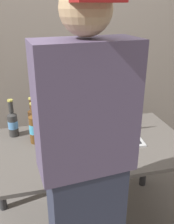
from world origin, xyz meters
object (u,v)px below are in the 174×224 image
(person_figure, at_px, (86,180))
(beer_bottle_green, at_px, (34,127))
(beer_bottle_amber, at_px, (33,122))
(beer_bottle_brown, at_px, (13,123))
(laptop, at_px, (119,132))

(person_figure, bearing_deg, beer_bottle_green, 106.28)
(beer_bottle_amber, xyz_separation_m, beer_bottle_brown, (-0.15, 0.05, -0.01))
(beer_bottle_brown, xyz_separation_m, person_figure, (0.35, -0.84, 0.05))
(beer_bottle_amber, height_order, beer_bottle_brown, beer_bottle_amber)
(laptop, bearing_deg, beer_bottle_green, 172.15)
(beer_bottle_green, bearing_deg, laptop, -7.85)
(beer_bottle_green, height_order, person_figure, person_figure)
(laptop, relative_size, beer_bottle_amber, 1.11)
(person_figure, bearing_deg, beer_bottle_brown, 112.87)
(beer_bottle_amber, bearing_deg, beer_bottle_brown, 161.08)
(beer_bottle_amber, bearing_deg, beer_bottle_green, -87.11)
(laptop, height_order, beer_bottle_amber, beer_bottle_amber)
(laptop, bearing_deg, beer_bottle_amber, 163.87)
(beer_bottle_brown, bearing_deg, person_figure, -67.13)
(beer_bottle_amber, bearing_deg, laptop, -16.13)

